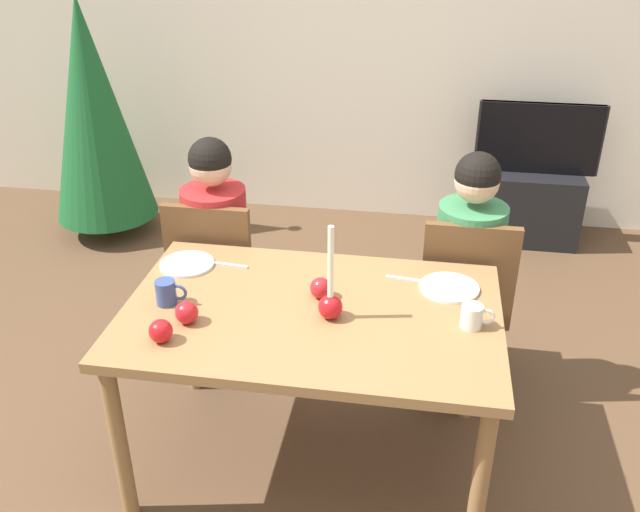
% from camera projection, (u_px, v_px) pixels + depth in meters
% --- Properties ---
extents(ground_plane, '(7.68, 7.68, 0.00)m').
position_uv_depth(ground_plane, '(312.00, 459.00, 2.91)').
color(ground_plane, brown).
extents(back_wall, '(6.40, 0.10, 2.60)m').
position_uv_depth(back_wall, '(379.00, 30.00, 4.56)').
color(back_wall, beige).
rests_on(back_wall, ground).
extents(dining_table, '(1.40, 0.90, 0.75)m').
position_uv_depth(dining_table, '(311.00, 328.00, 2.59)').
color(dining_table, olive).
rests_on(dining_table, ground).
extents(chair_left, '(0.40, 0.40, 0.90)m').
position_uv_depth(chair_left, '(217.00, 273.00, 3.28)').
color(chair_left, brown).
rests_on(chair_left, ground).
extents(chair_right, '(0.40, 0.40, 0.90)m').
position_uv_depth(chair_right, '(465.00, 294.00, 3.11)').
color(chair_right, brown).
rests_on(chair_right, ground).
extents(person_left_child, '(0.30, 0.30, 1.17)m').
position_uv_depth(person_left_child, '(218.00, 259.00, 3.28)').
color(person_left_child, '#33384C').
rests_on(person_left_child, ground).
extents(person_right_child, '(0.30, 0.30, 1.17)m').
position_uv_depth(person_right_child, '(466.00, 279.00, 3.11)').
color(person_right_child, '#33384C').
rests_on(person_right_child, ground).
extents(tv_stand, '(0.64, 0.40, 0.48)m').
position_uv_depth(tv_stand, '(528.00, 205.00, 4.64)').
color(tv_stand, black).
rests_on(tv_stand, ground).
extents(tv, '(0.79, 0.05, 0.46)m').
position_uv_depth(tv, '(539.00, 138.00, 4.42)').
color(tv, black).
rests_on(tv, tv_stand).
extents(christmas_tree, '(0.67, 0.67, 1.66)m').
position_uv_depth(christmas_tree, '(93.00, 111.00, 4.44)').
color(christmas_tree, brown).
rests_on(christmas_tree, ground).
extents(candle_centerpiece, '(0.09, 0.09, 0.37)m').
position_uv_depth(candle_centerpiece, '(330.00, 300.00, 2.47)').
color(candle_centerpiece, red).
rests_on(candle_centerpiece, dining_table).
extents(plate_left, '(0.22, 0.22, 0.01)m').
position_uv_depth(plate_left, '(187.00, 264.00, 2.85)').
color(plate_left, silver).
rests_on(plate_left, dining_table).
extents(plate_right, '(0.23, 0.23, 0.01)m').
position_uv_depth(plate_right, '(449.00, 288.00, 2.68)').
color(plate_right, silver).
rests_on(plate_right, dining_table).
extents(mug_left, '(0.12, 0.08, 0.10)m').
position_uv_depth(mug_left, '(167.00, 292.00, 2.57)').
color(mug_left, '#33477F').
rests_on(mug_left, dining_table).
extents(mug_right, '(0.12, 0.08, 0.09)m').
position_uv_depth(mug_right, '(473.00, 316.00, 2.44)').
color(mug_right, silver).
rests_on(mug_right, dining_table).
extents(fork_left, '(0.18, 0.03, 0.01)m').
position_uv_depth(fork_left, '(227.00, 265.00, 2.85)').
color(fork_left, silver).
rests_on(fork_left, dining_table).
extents(fork_right, '(0.18, 0.04, 0.01)m').
position_uv_depth(fork_right, '(409.00, 279.00, 2.74)').
color(fork_right, silver).
rests_on(fork_right, dining_table).
extents(apple_near_candle, '(0.08, 0.08, 0.08)m').
position_uv_depth(apple_near_candle, '(187.00, 312.00, 2.46)').
color(apple_near_candle, red).
rests_on(apple_near_candle, dining_table).
extents(apple_by_left_plate, '(0.08, 0.08, 0.08)m').
position_uv_depth(apple_by_left_plate, '(321.00, 288.00, 2.61)').
color(apple_by_left_plate, red).
rests_on(apple_by_left_plate, dining_table).
extents(apple_by_right_mug, '(0.08, 0.08, 0.08)m').
position_uv_depth(apple_by_right_mug, '(161.00, 331.00, 2.36)').
color(apple_by_right_mug, red).
rests_on(apple_by_right_mug, dining_table).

